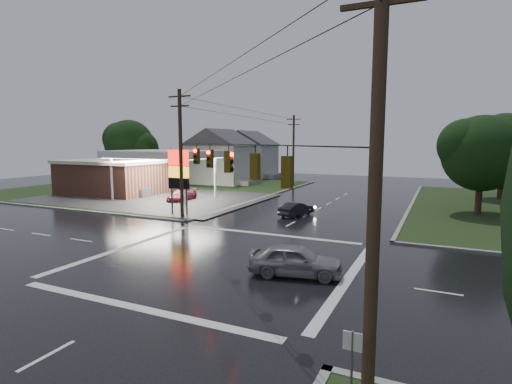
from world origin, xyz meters
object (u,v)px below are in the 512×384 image
at_px(gas_station, 124,174).
at_px(tree_ne_far, 505,145).
at_px(utility_pole_n, 293,149).
at_px(house_far, 248,153).
at_px(utility_pole_nw, 181,152).
at_px(car_pump, 182,195).
at_px(car_crossing, 296,260).
at_px(house_near, 221,156).
at_px(tree_nw_behind, 130,144).
at_px(pylon_sign, 179,171).
at_px(car_north, 296,209).
at_px(tree_ne_near, 484,154).
at_px(utility_pole_se, 375,182).

xyz_separation_m(gas_station, tree_ne_far, (42.83, 14.29, 3.63)).
bearing_deg(utility_pole_n, house_far, 141.23).
xyz_separation_m(utility_pole_nw, car_pump, (-5.78, 8.08, -5.07)).
height_order(house_far, car_pump, house_far).
relative_size(utility_pole_n, car_crossing, 2.27).
bearing_deg(house_far, gas_station, -97.50).
xyz_separation_m(house_near, car_pump, (5.67, -18.42, -3.76)).
bearing_deg(tree_nw_behind, utility_pole_n, 18.21).
height_order(pylon_sign, car_north, pylon_sign).
height_order(house_near, tree_ne_far, tree_ne_far).
xyz_separation_m(utility_pole_n, tree_nw_behind, (-24.34, -8.01, 0.71)).
bearing_deg(utility_pole_nw, tree_ne_far, 42.59).
height_order(utility_pole_nw, house_near, utility_pole_nw).
bearing_deg(car_pump, car_crossing, -46.15).
bearing_deg(gas_station, utility_pole_nw, -32.23).
relative_size(utility_pole_nw, tree_nw_behind, 1.10).
bearing_deg(tree_ne_far, house_far, 160.29).
height_order(house_near, tree_nw_behind, tree_nw_behind).
relative_size(pylon_sign, car_north, 1.60).
distance_m(house_far, car_pump, 31.37).
relative_size(house_near, tree_ne_near, 1.23).
bearing_deg(utility_pole_se, pylon_sign, 135.00).
relative_size(pylon_sign, utility_pole_nw, 0.55).
distance_m(pylon_sign, tree_ne_far, 36.35).
relative_size(tree_ne_far, car_north, 2.62).
distance_m(utility_pole_nw, utility_pole_n, 28.50).
xyz_separation_m(house_far, tree_ne_far, (39.10, -14.01, 1.77)).
bearing_deg(utility_pole_se, tree_ne_near, 81.62).
bearing_deg(car_crossing, car_pump, 35.59).
distance_m(house_near, tree_ne_far, 38.19).
bearing_deg(tree_ne_far, car_pump, -153.15).
bearing_deg(tree_ne_far, house_near, 176.99).
distance_m(house_far, car_crossing, 55.46).
distance_m(tree_nw_behind, car_north, 36.86).
xyz_separation_m(tree_nw_behind, car_north, (33.04, -15.36, -5.56)).
height_order(gas_station, house_far, house_far).
relative_size(house_far, tree_ne_near, 1.23).
bearing_deg(house_near, utility_pole_nw, -66.63).
height_order(utility_pole_se, car_pump, utility_pole_se).
height_order(gas_station, car_pump, gas_station).
relative_size(house_near, house_far, 1.00).
bearing_deg(pylon_sign, utility_pole_se, -45.00).
bearing_deg(utility_pole_n, pylon_sign, -92.08).
xyz_separation_m(house_far, tree_ne_near, (36.09, -26.01, 1.16)).
xyz_separation_m(house_near, tree_ne_near, (35.09, -14.01, 1.16)).
distance_m(gas_station, house_far, 28.61).
distance_m(utility_pole_nw, car_pump, 11.15).
xyz_separation_m(gas_station, house_far, (3.73, 28.30, 1.86)).
distance_m(house_near, tree_ne_near, 37.80).
bearing_deg(utility_pole_n, tree_ne_near, -34.10).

